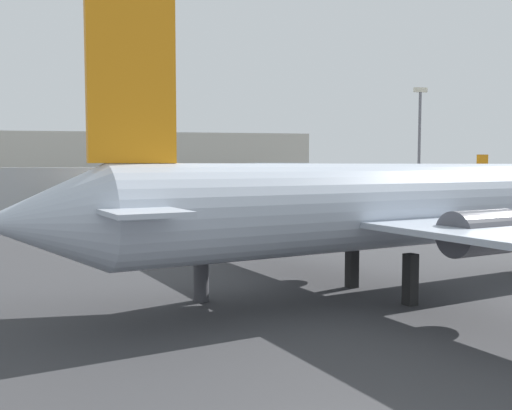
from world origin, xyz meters
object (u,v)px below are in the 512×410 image
object	(u,v)px
jet_bridge	(116,198)
airplane_far_left	(40,195)
airplane_far_right	(437,185)
airplane_at_gate	(399,205)
light_mast_right	(419,137)

from	to	relation	value
jet_bridge	airplane_far_left	bearing A→B (deg)	104.20
airplane_far_left	airplane_far_right	bearing A→B (deg)	8.98
airplane_at_gate	airplane_far_left	xyz separation A→B (m)	(-24.98, 44.94, -1.62)
airplane_far_left	airplane_far_right	distance (m)	69.30
airplane_at_gate	airplane_far_left	world-z (taller)	airplane_at_gate
airplane_at_gate	airplane_far_right	size ratio (longest dim) A/B	1.37
airplane_at_gate	light_mast_right	bearing A→B (deg)	44.63
airplane_far_left	airplane_far_right	xyz separation A→B (m)	(64.36, 25.71, -0.06)
airplane_far_left	light_mast_right	world-z (taller)	light_mast_right
airplane_far_right	light_mast_right	xyz separation A→B (m)	(-5.44, -3.61, 8.47)
airplane_far_left	jet_bridge	distance (m)	46.52
airplane_far_left	light_mast_right	bearing A→B (deg)	7.77
airplane_at_gate	airplane_far_right	distance (m)	80.90
airplane_far_left	light_mast_right	size ratio (longest dim) A/B	1.46
airplane_far_left	airplane_at_gate	bearing A→B (deg)	-73.72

